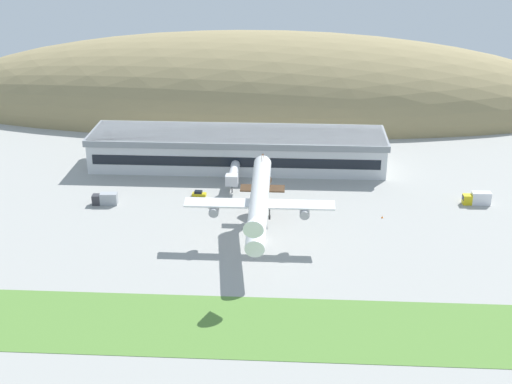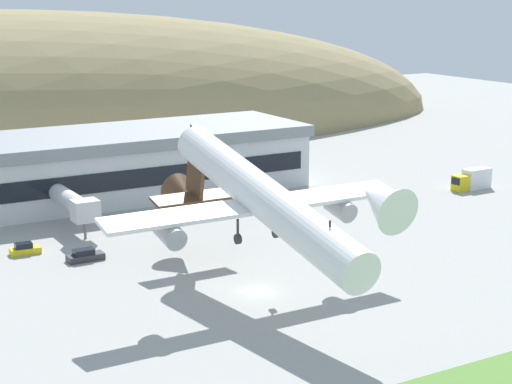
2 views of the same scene
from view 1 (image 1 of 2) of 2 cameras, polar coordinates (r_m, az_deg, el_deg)
name	(u,v)px [view 1 (image 1 of 2)]	position (r m, az deg, el deg)	size (l,w,h in m)	color
ground_plane	(261,241)	(169.67, 0.44, -3.95)	(376.54, 376.54, 0.00)	#9E9E99
grass_strip_foreground	(252,327)	(138.11, -0.34, -10.71)	(338.89, 21.35, 0.08)	#568438
hill_backdrop	(258,106)	(279.45, 0.13, 6.90)	(255.47, 82.50, 57.03)	#8E7F56
terminal_building	(238,147)	(214.66, -1.47, 3.61)	(88.40, 20.70, 10.44)	silver
jetway_0	(233,174)	(199.07, -1.83, 1.45)	(3.38, 13.59, 5.43)	silver
cargo_airplane	(259,202)	(163.79, 0.26, -0.79)	(34.95, 44.71, 12.91)	white
service_car_0	(199,194)	(195.06, -4.58, -0.14)	(3.86, 1.86, 1.48)	gold
service_car_1	(217,204)	(188.56, -3.13, -0.93)	(4.50, 1.95, 1.49)	#333338
fuel_truck	(105,199)	(193.05, -11.96, -0.55)	(6.76, 2.72, 3.14)	#333338
box_truck	(477,199)	(197.83, 17.29, -0.50)	(7.34, 2.39, 3.39)	gold
traffic_cone_0	(382,217)	(184.20, 10.07, -1.98)	(0.52, 0.52, 0.58)	orange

